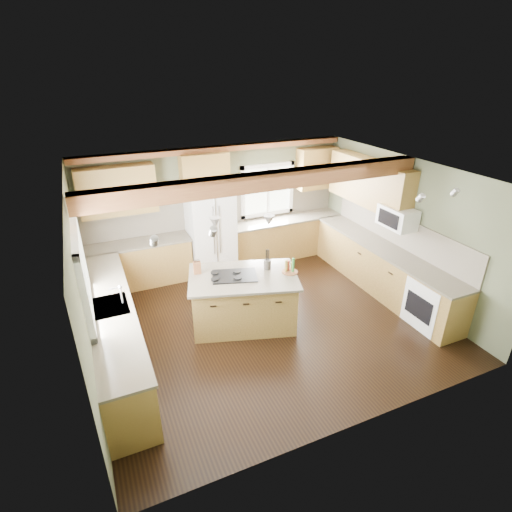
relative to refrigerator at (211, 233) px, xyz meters
name	(u,v)px	position (x,y,z in m)	size (l,w,h in m)	color
floor	(267,320)	(0.30, -2.12, -0.90)	(5.60, 5.60, 0.00)	black
ceiling	(269,174)	(0.30, -2.12, 1.70)	(5.60, 5.60, 0.00)	silver
wall_back	(218,207)	(0.30, 0.38, 0.40)	(5.60, 5.60, 0.00)	#52583E
wall_left	(83,289)	(-2.50, -2.12, 0.40)	(5.00, 5.00, 0.00)	#52583E
wall_right	(403,227)	(3.10, -2.12, 0.40)	(5.00, 5.00, 0.00)	#52583E
ceiling_beam	(266,181)	(0.30, -2.02, 1.57)	(5.55, 0.26, 0.26)	brown
soffit_trim	(217,149)	(0.30, 0.28, 1.64)	(5.55, 0.20, 0.10)	brown
backsplash_back	(218,211)	(0.30, 0.36, 0.31)	(5.58, 0.03, 0.58)	brown
backsplash_right	(399,231)	(3.08, -2.07, 0.31)	(0.03, 3.70, 0.58)	brown
base_cab_back_left	(140,264)	(-1.49, 0.08, -0.46)	(2.02, 0.60, 0.88)	brown
counter_back_left	(137,243)	(-1.49, 0.08, 0.00)	(2.06, 0.64, 0.04)	#443C31
base_cab_back_right	(285,238)	(1.79, 0.08, -0.46)	(2.62, 0.60, 0.88)	brown
counter_back_right	(286,219)	(1.79, 0.08, 0.00)	(2.66, 0.64, 0.04)	#443C31
base_cab_left	(115,333)	(-2.20, -2.07, -0.46)	(0.60, 3.70, 0.88)	brown
counter_left	(110,307)	(-2.20, -2.07, 0.00)	(0.64, 3.74, 0.04)	#443C31
base_cab_right	(382,270)	(2.80, -2.07, -0.46)	(0.60, 3.70, 0.88)	brown
counter_right	(385,248)	(2.80, -2.07, 0.00)	(0.64, 3.74, 0.04)	#443C31
upper_cab_back_left	(117,191)	(-1.69, 0.21, 1.05)	(1.40, 0.35, 0.90)	brown
upper_cab_over_fridge	(205,171)	(0.00, 0.21, 1.25)	(0.96, 0.35, 0.70)	brown
upper_cab_right	(369,182)	(2.92, -1.22, 1.05)	(0.35, 2.20, 0.90)	brown
upper_cab_back_corner	(317,168)	(2.60, 0.21, 1.05)	(0.90, 0.35, 0.90)	brown
window_left	(81,271)	(-2.48, -2.07, 0.65)	(0.04, 1.60, 1.05)	white
window_back	(267,190)	(1.45, 0.36, 0.65)	(1.10, 0.04, 1.00)	white
sink	(110,306)	(-2.20, -2.07, 0.01)	(0.50, 0.65, 0.03)	#262628
faucet	(121,295)	(-2.02, -2.07, 0.15)	(0.02, 0.02, 0.28)	#B2B2B7
dishwasher	(128,392)	(-2.19, -3.37, -0.47)	(0.60, 0.60, 0.84)	white
oven	(432,303)	(2.79, -3.37, -0.47)	(0.60, 0.72, 0.84)	white
microwave	(397,217)	(2.88, -2.17, 0.65)	(0.40, 0.70, 0.38)	white
pendant_left	(215,222)	(-0.50, -1.90, 0.98)	(0.18, 0.18, 0.16)	#B2B2B7
pendant_right	(269,220)	(0.30, -2.14, 0.98)	(0.18, 0.18, 0.16)	#B2B2B7
refrigerator	(211,233)	(0.00, 0.00, 0.00)	(0.90, 0.74, 1.80)	white
island	(243,301)	(-0.10, -2.02, -0.46)	(1.67, 1.02, 0.88)	olive
island_top	(243,277)	(-0.10, -2.02, 0.00)	(1.78, 1.13, 0.04)	#443C31
cooktop	(235,276)	(-0.23, -1.98, 0.03)	(0.72, 0.48, 0.02)	black
knife_block	(197,268)	(-0.76, -1.63, 0.12)	(0.12, 0.09, 0.21)	brown
utensil_crock	(267,265)	(0.37, -1.96, 0.10)	(0.12, 0.12, 0.16)	#443D36
bottle_tray	(290,266)	(0.67, -2.22, 0.14)	(0.27, 0.27, 0.24)	brown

